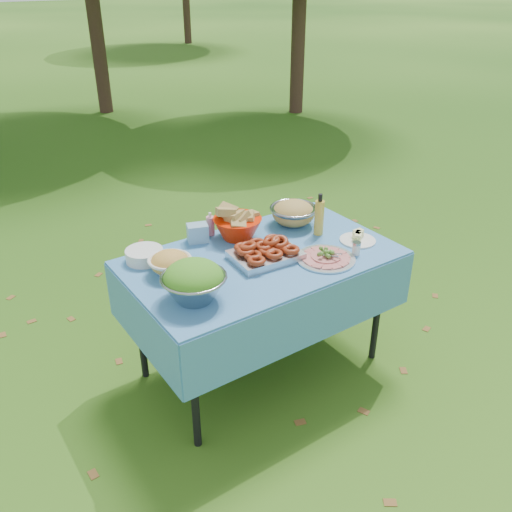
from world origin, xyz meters
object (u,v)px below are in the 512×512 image
Objects in this scene: picnic_table at (262,314)px; oil_bottle at (319,214)px; salad_bowl at (194,281)px; bread_bowl at (237,223)px; pasta_bowl_steel at (293,213)px; charcuterie_platter at (326,254)px; plate_stack at (144,255)px.

oil_bottle is (0.44, 0.04, 0.51)m from picnic_table.
picnic_table is 0.67m from oil_bottle.
oil_bottle is at bearing 12.76° from salad_bowl.
salad_bowl is 1.22× the size of oil_bottle.
pasta_bowl_steel is (0.38, -0.03, -0.02)m from bread_bowl.
oil_bottle is at bearing 5.46° from picnic_table.
pasta_bowl_steel is 0.48m from charcuterie_platter.
pasta_bowl_steel reaches higher than picnic_table.
bread_bowl reaches higher than plate_stack.
plate_stack is (-0.03, 0.49, -0.07)m from salad_bowl.
picnic_table is 0.55m from bread_bowl.
plate_stack is at bearing 94.06° from salad_bowl.
charcuterie_platter is (0.24, -0.50, -0.06)m from bread_bowl.
plate_stack is 0.71× the size of pasta_bowl_steel.
plate_stack is 0.63× the size of charcuterie_platter.
oil_bottle is (0.95, 0.21, 0.02)m from salad_bowl.
charcuterie_platter reaches higher than picnic_table.
charcuterie_platter is at bearing -63.79° from bread_bowl.
bread_bowl is 0.56m from charcuterie_platter.
bread_bowl is at bearing 116.21° from charcuterie_platter.
plate_stack is 1.02m from oil_bottle.
oil_bottle reaches higher than bread_bowl.
pasta_bowl_steel is at bearing -4.95° from plate_stack.
salad_bowl is at bearing -167.24° from oil_bottle.
bread_bowl is at bearing 174.96° from pasta_bowl_steel.
salad_bowl is at bearing 176.08° from charcuterie_platter.
plate_stack is at bearing 149.68° from picnic_table.
bread_bowl is at bearing -4.89° from plate_stack.
pasta_bowl_steel is at bearing 24.26° from salad_bowl.
plate_stack is at bearing 175.05° from pasta_bowl_steel.
pasta_bowl_steel is at bearing 30.76° from picnic_table.
oil_bottle reaches higher than plate_stack.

